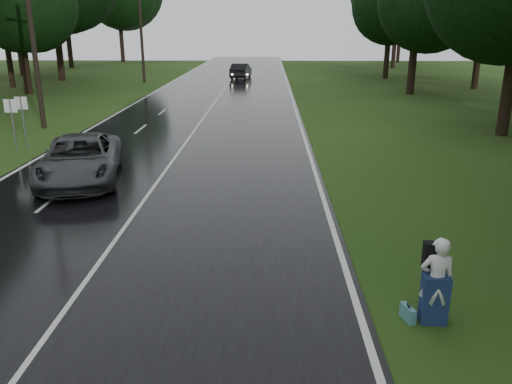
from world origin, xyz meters
TOP-DOWN VIEW (x-y plane):
  - ground at (0.00, 0.00)m, footprint 160.00×160.00m
  - road at (0.00, 20.00)m, footprint 12.00×140.00m
  - lane_center at (0.00, 20.00)m, footprint 0.12×140.00m
  - grey_car at (-2.78, 10.17)m, footprint 3.86×6.20m
  - far_car at (0.96, 48.99)m, footprint 2.19×4.95m
  - hitchhiker at (7.14, 1.12)m, footprint 0.66×0.59m
  - suitcase at (6.69, 1.16)m, footprint 0.23×0.43m
  - utility_pole_mid at (-8.50, 20.36)m, footprint 1.80×0.28m
  - utility_pole_far at (-8.50, 44.41)m, footprint 1.80×0.28m
  - road_sign_a at (-7.20, 14.43)m, footprint 0.57×0.10m
  - road_sign_b at (-7.20, 15.42)m, footprint 0.57×0.10m
  - tree_left_e at (-16.20, 35.51)m, footprint 8.06×8.06m
  - tree_left_f at (-17.63, 46.50)m, footprint 11.59×11.59m
  - tree_right_d at (16.11, 19.01)m, footprint 8.58×8.58m
  - tree_right_e at (15.77, 35.95)m, footprint 8.20×8.20m
  - tree_right_f at (16.60, 49.36)m, footprint 8.53×8.53m

SIDE VIEW (x-z plane):
  - ground at x=0.00m, z-range 0.00..0.00m
  - utility_pole_mid at x=-8.50m, z-range -5.35..5.35m
  - utility_pole_far at x=-8.50m, z-range -4.97..4.97m
  - road_sign_a at x=-7.20m, z-range -1.20..1.20m
  - road_sign_b at x=-7.20m, z-range -1.19..1.19m
  - tree_left_e at x=-16.20m, z-range -6.30..6.30m
  - tree_left_f at x=-17.63m, z-range -9.05..9.05m
  - tree_right_d at x=16.11m, z-range -6.70..6.70m
  - tree_right_e at x=15.77m, z-range -6.41..6.41m
  - tree_right_f at x=16.60m, z-range -6.66..6.66m
  - road at x=0.00m, z-range 0.00..0.04m
  - lane_center at x=0.00m, z-range 0.04..0.05m
  - suitcase at x=6.69m, z-range 0.00..0.30m
  - hitchhiker at x=7.14m, z-range -0.06..1.68m
  - far_car at x=0.96m, z-range 0.04..1.62m
  - grey_car at x=-2.78m, z-range 0.04..1.64m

